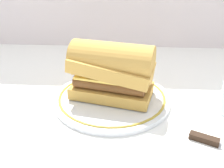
# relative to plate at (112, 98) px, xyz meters

# --- Properties ---
(ground_plane) EXTENTS (1.50, 1.50, 0.00)m
(ground_plane) POSITION_rel_plate_xyz_m (-0.02, 0.01, -0.01)
(ground_plane) COLOR white
(plate) EXTENTS (0.28, 0.28, 0.01)m
(plate) POSITION_rel_plate_xyz_m (0.00, 0.00, 0.00)
(plate) COLOR white
(plate) RESTS_ON ground_plane
(sausage_sandwich) EXTENTS (0.21, 0.14, 0.13)m
(sausage_sandwich) POSITION_rel_plate_xyz_m (-0.00, -0.00, 0.07)
(sausage_sandwich) COLOR gold
(sausage_sandwich) RESTS_ON plate
(butter_knife) EXTENTS (0.13, 0.08, 0.01)m
(butter_knife) POSITION_rel_plate_xyz_m (0.21, -0.15, -0.00)
(butter_knife) COLOR silver
(butter_knife) RESTS_ON ground_plane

